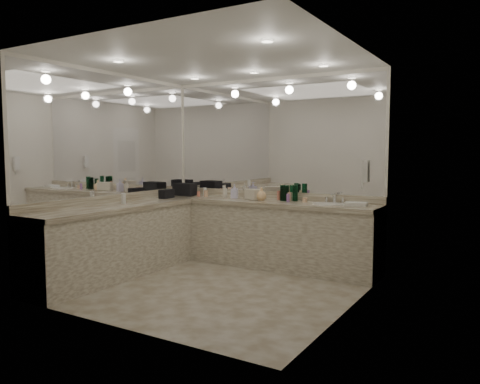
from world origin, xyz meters
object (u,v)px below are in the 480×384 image
Objects in this scene: hand_towel at (356,204)px; soap_bottle_a at (225,191)px; soap_bottle_b at (234,191)px; soap_bottle_c at (261,194)px; black_toiletry_bag at (185,190)px; sink at (329,205)px; wall_phone at (366,171)px; cream_cosmetic_case at (254,195)px.

soap_bottle_a reaches higher than hand_towel.
soap_bottle_b is at bearing -179.93° from hand_towel.
soap_bottle_c is (0.62, -0.05, -0.00)m from soap_bottle_a.
black_toiletry_bag is 0.83m from soap_bottle_b.
soap_bottle_c is (-0.95, -0.03, 0.10)m from sink.
wall_phone is 0.76× the size of black_toiletry_bag.
black_toiletry_bag is at bearing -178.89° from soap_bottle_c.
wall_phone is 2.27m from soap_bottle_a.
soap_bottle_a is at bearing -179.82° from hand_towel.
hand_towel is 1.29× the size of soap_bottle_b.
wall_phone reaches higher than black_toiletry_bag.
wall_phone is 0.72m from hand_towel.
sink is 1.42m from soap_bottle_b.
soap_bottle_c is at bearing -177.58° from hand_towel.
soap_bottle_c is at bearing -177.95° from sink.
soap_bottle_a is at bearing 166.71° from wall_phone.
hand_towel is at bearing 116.83° from wall_phone.
wall_phone is (0.61, -0.50, 0.46)m from sink.
hand_towel is at bearing 0.18° from soap_bottle_a.
hand_towel is 1.92m from soap_bottle_a.
sink is 1.66× the size of hand_towel.
soap_bottle_b is (0.83, 0.08, 0.01)m from black_toiletry_bag.
sink is at bearing 2.05° from soap_bottle_c.
soap_bottle_b reaches higher than black_toiletry_bag.
wall_phone reaches higher than soap_bottle_b.
cream_cosmetic_case reaches higher than hand_towel.
cream_cosmetic_case is 0.33m from soap_bottle_b.
wall_phone is at bearing -39.57° from sink.
sink is at bearing 1.51° from black_toiletry_bag.
soap_bottle_a is at bearing -157.42° from cream_cosmetic_case.
cream_cosmetic_case is at bearing -2.18° from soap_bottle_a.
black_toiletry_bag is at bearing -152.50° from cream_cosmetic_case.
soap_bottle_a is at bearing -178.58° from soap_bottle_b.
soap_bottle_c reaches higher than cream_cosmetic_case.
soap_bottle_a is 0.62m from soap_bottle_c.
cream_cosmetic_case reaches higher than sink.
black_toiletry_bag reaches higher than sink.
wall_phone is at bearing -8.81° from black_toiletry_bag.
sink is 1.09m from cream_cosmetic_case.
hand_towel reaches higher than sink.
soap_bottle_b is (-1.42, 0.02, 0.11)m from sink.
wall_phone is at bearing -16.66° from soap_bottle_c.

